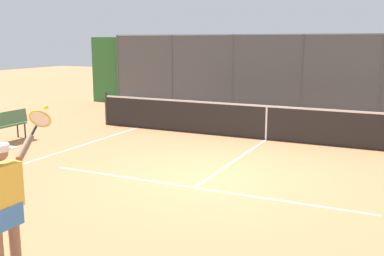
# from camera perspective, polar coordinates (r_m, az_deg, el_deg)

# --- Properties ---
(ground_plane) EXTENTS (60.00, 60.00, 0.00)m
(ground_plane) POSITION_cam_1_polar(r_m,az_deg,el_deg) (9.25, 2.26, -6.14)
(ground_plane) COLOR #C67A4C
(court_line_markings) EXTENTS (8.34, 8.43, 0.01)m
(court_line_markings) POSITION_cam_1_polar(r_m,az_deg,el_deg) (8.30, -0.78, -8.14)
(court_line_markings) COLOR white
(court_line_markings) RESTS_ON ground
(fence_backdrop) EXTENTS (18.51, 1.37, 2.91)m
(fence_backdrop) POSITION_cam_1_polar(r_m,az_deg,el_deg) (17.32, 13.91, 6.24)
(fence_backdrop) COLOR #474C51
(fence_backdrop) RESTS_ON ground
(tennis_net) EXTENTS (10.72, 0.09, 1.07)m
(tennis_net) POSITION_cam_1_polar(r_m,az_deg,el_deg) (12.72, 9.22, 0.72)
(tennis_net) COLOR #2D2D2D
(tennis_net) RESTS_ON ground
(tennis_player) EXTENTS (0.45, 1.35, 1.87)m
(tennis_player) POSITION_cam_1_polar(r_m,az_deg,el_deg) (5.70, -22.30, -8.32)
(tennis_player) COLOR silver
(tennis_player) RESTS_ON ground
(courtside_bench) EXTENTS (0.40, 1.30, 0.84)m
(courtside_bench) POSITION_cam_1_polar(r_m,az_deg,el_deg) (13.25, -22.15, 0.54)
(courtside_bench) COLOR #477A51
(courtside_bench) RESTS_ON ground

